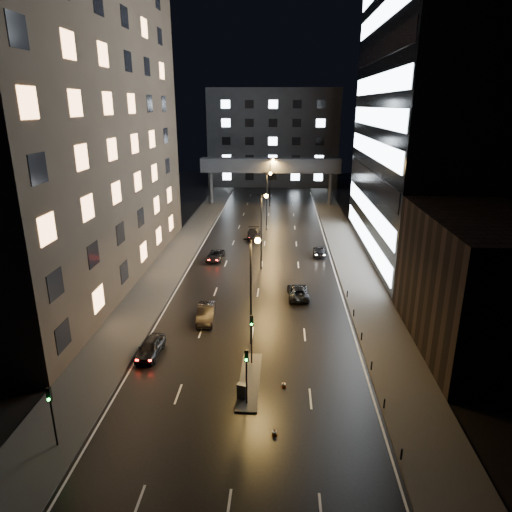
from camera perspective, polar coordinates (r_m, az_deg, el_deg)
The scene contains 26 objects.
ground at distance 72.26m, azimuth 1.09°, elevation 1.59°, with size 160.00×160.00×0.00m, color black.
sidewalk_left at distance 69.09m, azimuth -9.49°, elevation 0.61°, with size 5.00×110.00×0.15m, color #383533.
sidewalk_right at distance 68.14m, azimuth 11.49°, elevation 0.24°, with size 5.00×110.00×0.15m, color #383533.
building_left at distance 58.77m, azimuth -22.94°, elevation 16.16°, with size 15.00×48.00×40.00m, color #2D2319.
building_right_low at distance 44.47m, azimuth 26.14°, elevation -3.12°, with size 10.00×18.00×12.00m, color black.
building_right_glass at distance 68.90m, azimuth 23.52°, elevation 18.31°, with size 20.00×36.00×45.00m, color black.
building_far at distance 127.43m, azimuth 2.19°, elevation 14.60°, with size 34.00×14.00×25.00m, color #333335.
skybridge at distance 99.95m, azimuth 1.81°, elevation 11.17°, with size 30.00×3.00×10.00m.
median_island at distance 37.51m, azimuth -0.80°, elevation -15.29°, with size 1.60×8.00×0.15m, color #383533.
traffic_signal_near at distance 38.10m, azimuth -0.55°, elevation -9.43°, with size 0.28×0.34×4.40m.
traffic_signal_far at distance 33.35m, azimuth -1.20°, elevation -13.83°, with size 0.28×0.34×4.40m.
traffic_signal_corner at distance 32.48m, azimuth -24.22°, elevation -16.96°, with size 0.28×0.34×4.40m.
bollard_row at distance 41.76m, azimuth 13.62°, elevation -11.46°, with size 0.12×25.12×0.90m.
streetlight_near at distance 39.89m, azimuth -0.43°, elevation -2.73°, with size 1.45×0.50×10.15m.
streetlight_mid_a at distance 58.96m, azimuth 0.83°, elevation 4.28°, with size 1.45×0.50×10.15m.
streetlight_mid_b at distance 78.50m, azimuth 1.47°, elevation 7.83°, with size 1.45×0.50×10.15m.
streetlight_far at distance 98.22m, azimuth 1.86°, elevation 9.96°, with size 1.45×0.50×10.15m.
car_away_a at distance 41.62m, azimuth -13.07°, elevation -11.06°, with size 1.75×4.35×1.48m, color black.
car_away_b at distance 46.81m, azimuth -6.28°, elevation -7.14°, with size 1.66×4.77×1.57m, color black.
car_away_c at distance 64.53m, azimuth -5.15°, elevation 0.04°, with size 2.13×4.63×1.29m, color black.
car_away_d at distance 74.51m, azimuth -0.27°, elevation 2.72°, with size 2.10×5.16×1.50m, color black.
car_toward_a at distance 52.15m, azimuth 5.27°, elevation -4.47°, with size 2.27×4.91×1.37m, color black.
car_toward_b at distance 66.94m, azimuth 7.91°, elevation 0.62°, with size 1.81×4.45×1.29m, color black.
utility_cabinet at distance 35.22m, azimuth -1.77°, elevation -16.50°, with size 0.71×0.44×1.16m, color #4C4C4E.
cone_a at distance 32.41m, azimuth 2.31°, elevation -21.14°, with size 0.40×0.40×0.50m, color orange.
cone_b at distance 36.77m, azimuth 3.48°, elevation -15.75°, with size 0.37×0.37×0.52m, color #D74A0B.
Camera 1 is at (2.60, -29.13, 20.87)m, focal length 32.00 mm.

